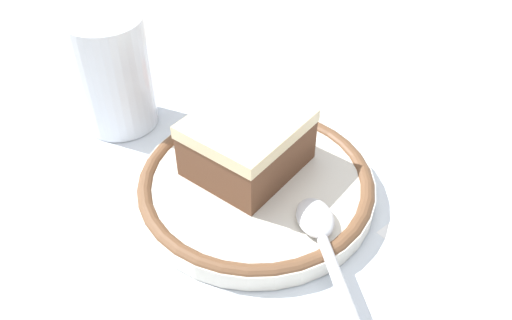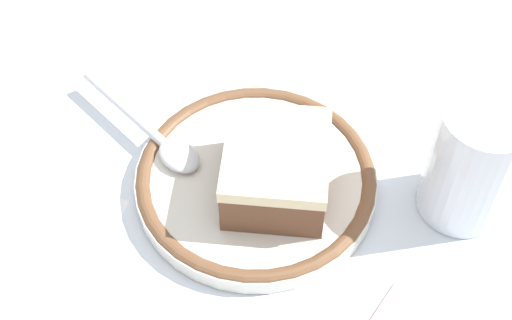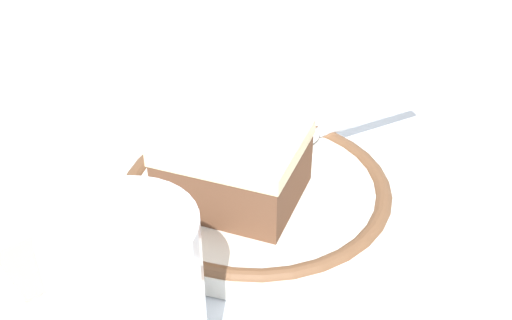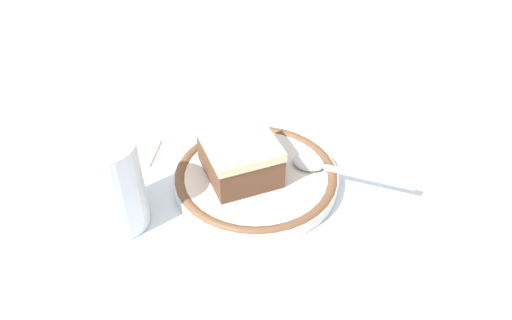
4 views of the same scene
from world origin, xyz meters
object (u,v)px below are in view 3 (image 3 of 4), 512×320
(napkin, at_px, (258,87))
(cake_slice, at_px, (234,166))
(spoon, at_px, (325,130))
(plate, at_px, (256,191))
(sugar_packet, at_px, (33,263))

(napkin, bearing_deg, cake_slice, -175.82)
(spoon, xyz_separation_m, napkin, (0.10, 0.07, -0.02))
(spoon, distance_m, napkin, 0.12)
(spoon, bearing_deg, cake_slice, 147.87)
(plate, relative_size, spoon, 1.53)
(spoon, relative_size, napkin, 1.02)
(plate, xyz_separation_m, spoon, (0.07, -0.04, 0.01))
(cake_slice, distance_m, napkin, 0.18)
(plate, distance_m, napkin, 0.17)
(plate, relative_size, sugar_packet, 3.61)
(spoon, bearing_deg, napkin, 34.28)
(plate, relative_size, napkin, 1.57)
(plate, relative_size, cake_slice, 1.88)
(cake_slice, height_order, spoon, cake_slice)
(plate, xyz_separation_m, cake_slice, (-0.01, 0.01, 0.03))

